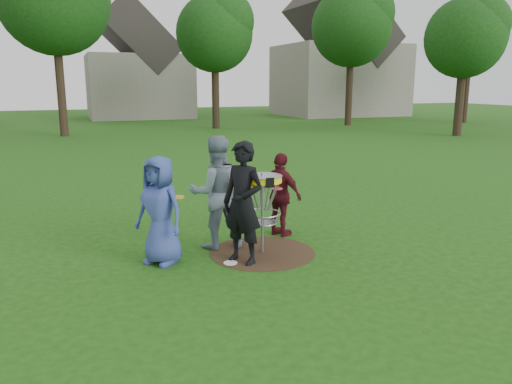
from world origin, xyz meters
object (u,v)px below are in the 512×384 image
object	(u,v)px
player_black	(243,203)
player_grey	(216,192)
disc_golf_basket	(262,194)
player_blue	(160,210)
player_maroon	(281,195)

from	to	relation	value
player_black	player_grey	size ratio (longest dim) A/B	1.00
disc_golf_basket	player_grey	bearing A→B (deg)	136.51
player_black	player_grey	distance (m)	0.92
player_blue	player_maroon	xyz separation A→B (m)	(2.38, 0.67, -0.08)
player_maroon	disc_golf_basket	bearing A→B (deg)	112.44
player_black	player_maroon	distance (m)	1.61
player_blue	disc_golf_basket	xyz separation A→B (m)	(1.69, -0.14, 0.15)
disc_golf_basket	player_blue	bearing A→B (deg)	175.31
player_grey	player_blue	bearing A→B (deg)	25.96
player_grey	player_maroon	world-z (taller)	player_grey
player_grey	disc_golf_basket	bearing A→B (deg)	139.08
player_blue	player_grey	world-z (taller)	player_grey
player_black	player_grey	xyz separation A→B (m)	(-0.17, 0.90, 0.00)
player_black	disc_golf_basket	bearing A→B (deg)	88.92
player_blue	disc_golf_basket	distance (m)	1.70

